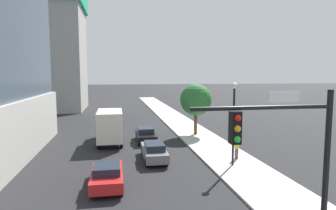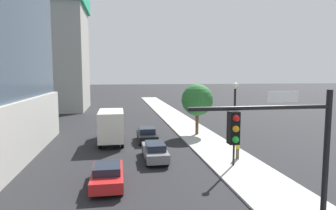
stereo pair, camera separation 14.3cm
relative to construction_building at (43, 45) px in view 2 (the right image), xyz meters
name	(u,v)px [view 2 (the right image)]	position (x,y,z in m)	size (l,w,h in m)	color
sidewalk	(214,147)	(22.79, -34.27, -12.52)	(4.31, 120.00, 0.15)	#B2AFA8
construction_building	(43,45)	(0.00, 0.00, 0.00)	(18.90, 14.86, 29.75)	#9E9B93
traffic_light_pole	(286,149)	(19.51, -51.32, -8.19)	(4.99, 0.48, 6.24)	black
street_lamp	(235,112)	(22.43, -39.91, -8.45)	(0.44, 0.44, 6.14)	black
street_tree	(197,100)	(22.73, -28.45, -8.56)	(3.55, 3.55, 5.68)	brown
car_black	(147,135)	(16.85, -30.60, -11.87)	(1.85, 4.42, 1.47)	black
car_red	(107,175)	(13.28, -42.21, -11.87)	(1.89, 4.48, 1.43)	red
car_gray	(155,151)	(16.85, -37.18, -11.84)	(1.74, 4.80, 1.48)	slate
box_truck	(111,125)	(13.28, -30.59, -10.74)	(2.37, 6.97, 3.36)	silver
pedestrian_yellow_shirt	(238,148)	(23.36, -38.45, -11.55)	(0.34, 0.34, 1.74)	brown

